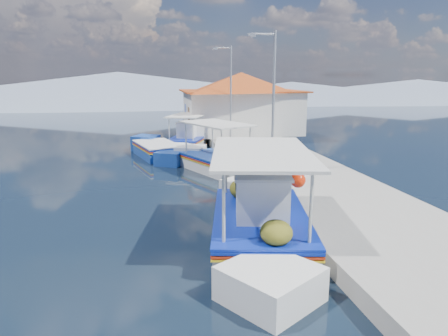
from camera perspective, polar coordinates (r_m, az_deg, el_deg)
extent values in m
plane|color=black|center=(15.71, -7.49, -4.74)|extent=(160.00, 160.00, 0.00)
cube|color=gray|center=(22.45, 6.75, 1.27)|extent=(5.00, 44.00, 0.50)
cylinder|color=#A5A8AD|center=(13.44, 9.68, -4.96)|extent=(0.20, 0.20, 0.30)
cylinder|color=#A5A8AD|center=(18.04, 4.20, -0.23)|extent=(0.20, 0.20, 0.30)
cylinder|color=#A5A8AD|center=(23.77, 0.49, 2.98)|extent=(0.20, 0.20, 0.30)
cylinder|color=#A5A8AD|center=(29.61, -1.77, 4.93)|extent=(0.20, 0.20, 0.30)
cube|color=silver|center=(12.02, 5.02, -9.00)|extent=(3.48, 5.38, 1.09)
cube|color=silver|center=(14.80, -0.85, -4.16)|extent=(2.51, 2.51, 1.20)
cube|color=silver|center=(9.58, 14.16, -15.35)|extent=(2.44, 2.44, 1.03)
cube|color=#0B2294|center=(11.85, 5.07, -6.74)|extent=(3.58, 5.54, 0.07)
cube|color=#B1290F|center=(11.88, 5.06, -7.16)|extent=(3.58, 5.54, 0.06)
cube|color=yellow|center=(11.91, 5.05, -7.52)|extent=(3.58, 5.54, 0.05)
cube|color=#0B2294|center=(11.82, 5.07, -6.37)|extent=(3.60, 5.50, 0.06)
cube|color=brown|center=(11.83, 5.07, -6.53)|extent=(3.26, 5.24, 0.06)
cube|color=silver|center=(11.35, 5.93, -4.05)|extent=(1.66, 1.74, 1.26)
cube|color=silver|center=(11.18, 6.01, -0.85)|extent=(1.81, 1.88, 0.07)
cylinder|color=beige|center=(13.03, -3.04, -0.49)|extent=(0.08, 0.08, 1.83)
cylinder|color=beige|center=(13.81, 4.87, 0.25)|extent=(0.08, 0.08, 1.83)
cylinder|color=beige|center=(9.34, 5.60, -5.93)|extent=(0.08, 0.08, 1.83)
cylinder|color=beige|center=(10.41, 15.47, -4.38)|extent=(0.08, 0.08, 1.83)
cube|color=silver|center=(11.36, 5.25, 2.22)|extent=(3.60, 5.40, 0.08)
ellipsoid|color=#4D5416|center=(12.93, 0.01, -3.27)|extent=(0.87, 0.96, 0.65)
ellipsoid|color=#4D5416|center=(13.76, 2.19, -2.51)|extent=(0.73, 0.81, 0.55)
ellipsoid|color=#4D5416|center=(10.19, 11.67, -8.26)|extent=(0.78, 0.86, 0.58)
sphere|color=red|center=(12.70, 8.30, -1.22)|extent=(0.46, 0.46, 0.46)
cube|color=silver|center=(20.61, -1.01, 0.25)|extent=(3.45, 4.34, 0.98)
cube|color=silver|center=(23.03, 0.60, 1.90)|extent=(1.91, 1.91, 1.08)
cube|color=silver|center=(18.27, -2.97, -1.41)|extent=(1.86, 1.86, 0.93)
cube|color=#0B2294|center=(20.51, -1.02, 1.48)|extent=(3.56, 4.47, 0.06)
cube|color=#B1290F|center=(20.53, -1.02, 1.26)|extent=(3.56, 4.47, 0.05)
cube|color=yellow|center=(20.54, -1.01, 1.06)|extent=(3.56, 4.47, 0.04)
cube|color=#184095|center=(20.50, -1.02, 1.68)|extent=(3.56, 4.44, 0.05)
cube|color=brown|center=(20.51, -1.02, 1.59)|extent=(3.27, 4.20, 0.05)
cylinder|color=beige|center=(22.11, -2.05, 4.58)|extent=(0.07, 0.07, 1.65)
cylinder|color=beige|center=(21.73, 2.15, 4.43)|extent=(0.07, 0.07, 1.65)
cylinder|color=beige|center=(19.07, -4.64, 3.22)|extent=(0.07, 0.07, 1.65)
cylinder|color=beige|center=(18.62, 0.18, 3.03)|extent=(0.07, 0.07, 1.65)
cube|color=silver|center=(20.25, -1.04, 6.17)|extent=(3.55, 4.38, 0.07)
cube|color=#184095|center=(24.41, -9.23, 2.09)|extent=(2.86, 4.08, 1.03)
cube|color=#184095|center=(26.76, -8.00, 3.35)|extent=(1.92, 1.92, 1.14)
cube|color=#184095|center=(22.13, -10.69, 0.93)|extent=(1.87, 1.87, 0.98)
cube|color=#0B2294|center=(24.33, -9.27, 3.20)|extent=(2.94, 4.21, 0.07)
cube|color=#B1290F|center=(24.34, -9.27, 3.00)|extent=(2.94, 4.21, 0.05)
cube|color=yellow|center=(24.35, -9.26, 2.82)|extent=(2.94, 4.21, 0.04)
cube|color=silver|center=(24.31, -9.28, 3.37)|extent=(2.95, 4.18, 0.05)
cube|color=brown|center=(24.32, -9.28, 3.30)|extent=(2.69, 3.97, 0.05)
cube|color=silver|center=(27.53, -4.97, 3.34)|extent=(3.19, 4.17, 0.87)
cube|color=silver|center=(29.70, -7.22, 4.20)|extent=(1.82, 1.82, 0.97)
cube|color=silver|center=(25.47, -2.44, 2.61)|extent=(1.77, 1.77, 0.83)
cube|color=#0B2294|center=(27.47, -4.99, 4.18)|extent=(3.28, 4.29, 0.06)
cube|color=#B1290F|center=(27.48, -4.99, 4.03)|extent=(3.28, 4.29, 0.05)
cube|color=yellow|center=(27.49, -4.99, 3.89)|extent=(3.28, 4.29, 0.04)
cube|color=#0B2294|center=(27.46, -4.99, 4.31)|extent=(3.29, 4.26, 0.05)
cube|color=brown|center=(27.46, -4.99, 4.25)|extent=(3.02, 4.04, 0.05)
cube|color=silver|center=(27.15, -4.74, 5.24)|extent=(1.44, 1.51, 1.01)
cube|color=silver|center=(27.09, -4.76, 6.34)|extent=(1.56, 1.63, 0.06)
cylinder|color=beige|center=(28.41, -7.89, 5.97)|extent=(0.06, 0.06, 1.47)
cylinder|color=beige|center=(29.09, -5.11, 6.19)|extent=(0.06, 0.06, 1.47)
cylinder|color=beige|center=(25.64, -4.92, 5.31)|extent=(0.06, 0.06, 1.47)
cylinder|color=beige|center=(26.39, -1.94, 5.56)|extent=(0.06, 0.06, 1.47)
cube|color=silver|center=(27.28, -5.05, 7.32)|extent=(3.28, 4.20, 0.06)
cube|color=white|center=(30.89, 2.36, 7.77)|extent=(8.00, 6.00, 3.00)
cube|color=#A74117|center=(30.79, 2.39, 10.65)|extent=(8.64, 6.48, 0.10)
pyramid|color=#A74117|center=(30.77, 2.40, 11.86)|extent=(10.49, 10.49, 1.40)
cube|color=brown|center=(29.30, -4.86, 6.48)|extent=(0.06, 1.00, 2.00)
cube|color=#0B2294|center=(31.72, -5.35, 8.04)|extent=(0.06, 1.20, 0.90)
cylinder|color=#A5A8AD|center=(17.84, 6.86, 8.83)|extent=(0.12, 0.12, 6.00)
cylinder|color=#A5A8AD|center=(17.73, 5.50, 18.07)|extent=(1.00, 0.08, 0.08)
cube|color=#A5A8AD|center=(17.59, 3.85, 17.97)|extent=(0.30, 0.14, 0.14)
cylinder|color=#A5A8AD|center=(26.55, 0.95, 10.20)|extent=(0.12, 0.12, 6.00)
cylinder|color=#A5A8AD|center=(26.47, -0.13, 16.37)|extent=(1.00, 0.08, 0.08)
cube|color=#A5A8AD|center=(26.38, -1.25, 16.27)|extent=(0.30, 0.14, 0.14)
cone|color=slate|center=(71.13, -14.39, 10.60)|extent=(96.00, 96.00, 5.50)
cone|color=slate|center=(75.57, 9.37, 10.29)|extent=(76.80, 76.80, 3.80)
cone|color=slate|center=(87.30, 25.22, 9.71)|extent=(89.60, 89.60, 4.20)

